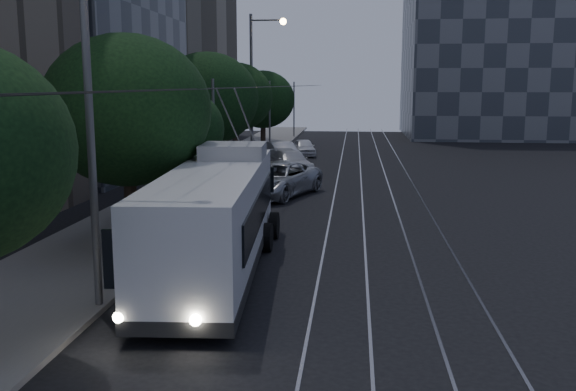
# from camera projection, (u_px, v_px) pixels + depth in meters

# --- Properties ---
(ground) EXTENTS (120.00, 120.00, 0.00)m
(ground) POSITION_uv_depth(u_px,v_px,m) (312.00, 268.00, 20.30)
(ground) COLOR black
(ground) RESTS_ON ground
(sidewalk) EXTENTS (5.00, 90.00, 0.15)m
(sidewalk) POSITION_uv_depth(u_px,v_px,m) (215.00, 175.00, 40.65)
(sidewalk) COLOR slate
(sidewalk) RESTS_ON ground
(tram_rails) EXTENTS (4.52, 90.00, 0.02)m
(tram_rails) POSITION_uv_depth(u_px,v_px,m) (374.00, 178.00, 39.64)
(tram_rails) COLOR #93939B
(tram_rails) RESTS_ON ground
(overhead_wires) EXTENTS (2.23, 90.00, 6.00)m
(overhead_wires) POSITION_uv_depth(u_px,v_px,m) (254.00, 121.00, 39.81)
(overhead_wires) COLOR black
(overhead_wires) RESTS_ON ground
(building_distant_right) EXTENTS (22.00, 18.00, 24.00)m
(building_distant_right) POSITION_uv_depth(u_px,v_px,m) (510.00, 26.00, 70.31)
(building_distant_right) COLOR #363C45
(building_distant_right) RESTS_ON ground
(trolleybus) EXTENTS (3.36, 12.50, 5.63)m
(trolleybus) POSITION_uv_depth(u_px,v_px,m) (217.00, 217.00, 19.74)
(trolleybus) COLOR silver
(trolleybus) RESTS_ON ground
(pickup_silver) EXTENTS (4.86, 6.87, 1.74)m
(pickup_silver) POSITION_uv_depth(u_px,v_px,m) (277.00, 180.00, 33.17)
(pickup_silver) COLOR #AFB2B7
(pickup_silver) RESTS_ON ground
(car_white_a) EXTENTS (2.69, 4.29, 1.36)m
(car_white_a) POSITION_uv_depth(u_px,v_px,m) (286.00, 171.00, 37.68)
(car_white_a) COLOR white
(car_white_a) RESTS_ON ground
(car_white_b) EXTENTS (3.81, 5.32, 1.43)m
(car_white_b) POSITION_uv_depth(u_px,v_px,m) (291.00, 162.00, 42.10)
(car_white_b) COLOR #BDBCC1
(car_white_b) RESTS_ON ground
(car_white_c) EXTENTS (3.50, 5.06, 1.58)m
(car_white_c) POSITION_uv_depth(u_px,v_px,m) (282.00, 153.00, 46.67)
(car_white_c) COLOR silver
(car_white_c) RESTS_ON ground
(car_white_d) EXTENTS (2.38, 4.25, 1.36)m
(car_white_d) POSITION_uv_depth(u_px,v_px,m) (304.00, 147.00, 51.99)
(car_white_d) COLOR white
(car_white_d) RESTS_ON ground
(tree_1) EXTENTS (5.78, 5.78, 7.46)m
(tree_1) POSITION_uv_depth(u_px,v_px,m) (127.00, 111.00, 21.95)
(tree_1) COLOR black
(tree_1) RESTS_ON ground
(tree_2) EXTENTS (4.14, 4.14, 5.63)m
(tree_2) POSITION_uv_depth(u_px,v_px,m) (177.00, 130.00, 28.25)
(tree_2) COLOR black
(tree_2) RESTS_ON ground
(tree_3) EXTENTS (5.78, 5.78, 7.55)m
(tree_3) POSITION_uv_depth(u_px,v_px,m) (207.00, 99.00, 36.06)
(tree_3) COLOR black
(tree_3) RESTS_ON ground
(tree_4) EXTENTS (5.20, 5.20, 7.23)m
(tree_4) POSITION_uv_depth(u_px,v_px,m) (235.00, 97.00, 43.97)
(tree_4) COLOR black
(tree_4) RESTS_ON ground
(tree_5) EXTENTS (5.39, 5.39, 6.90)m
(tree_5) POSITION_uv_depth(u_px,v_px,m) (263.00, 100.00, 54.21)
(tree_5) COLOR black
(tree_5) RESTS_ON ground
(streetlamp_near) EXTENTS (2.27, 0.44, 9.29)m
(streetlamp_near) POSITION_uv_depth(u_px,v_px,m) (104.00, 89.00, 15.56)
(streetlamp_near) COLOR #5D5D60
(streetlamp_near) RESTS_ON ground
(streetlamp_far) EXTENTS (2.50, 0.44, 10.40)m
(streetlamp_far) POSITION_uv_depth(u_px,v_px,m) (257.00, 77.00, 43.67)
(streetlamp_far) COLOR #5D5D60
(streetlamp_far) RESTS_ON ground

